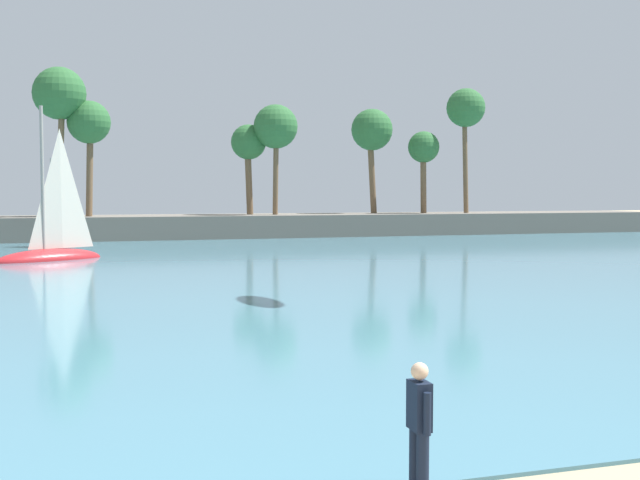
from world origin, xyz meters
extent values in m
cube|color=teal|center=(0.00, 56.62, 0.03)|extent=(220.00, 93.75, 0.06)
cube|color=slate|center=(0.00, 63.49, 0.90)|extent=(95.29, 6.00, 1.80)
cylinder|color=brown|center=(26.79, 63.74, 4.60)|extent=(0.66, 0.66, 5.62)
sphere|color=#2D6633|center=(26.79, 63.74, 7.39)|extent=(2.65, 2.65, 2.65)
cylinder|color=brown|center=(11.79, 64.30, 4.69)|extent=(0.70, 0.53, 5.79)
sphere|color=#2D6633|center=(11.79, 64.30, 7.57)|extent=(2.80, 2.80, 2.80)
cylinder|color=brown|center=(13.70, 63.06, 5.27)|extent=(0.47, 0.64, 6.96)
sphere|color=#2D6633|center=(13.70, 63.06, 8.75)|extent=(3.48, 3.48, 3.48)
cylinder|color=brown|center=(30.49, 63.31, 6.28)|extent=(0.52, 0.74, 8.97)
sphere|color=#2D6633|center=(30.49, 63.31, 10.76)|extent=(3.29, 3.29, 3.29)
cylinder|color=brown|center=(-0.46, 63.29, 5.27)|extent=(0.69, 0.79, 6.98)
sphere|color=#2D6633|center=(-0.46, 63.29, 8.75)|extent=(3.17, 3.17, 3.17)
cylinder|color=brown|center=(22.62, 65.09, 5.32)|extent=(0.84, 0.69, 7.08)
sphere|color=#2D6633|center=(22.62, 65.09, 8.85)|extent=(3.51, 3.51, 3.51)
cylinder|color=brown|center=(-2.50, 63.09, 6.28)|extent=(0.83, 0.89, 8.98)
sphere|color=#2D6633|center=(-2.50, 63.09, 10.76)|extent=(3.82, 3.82, 3.82)
cylinder|color=#141E33|center=(1.54, 9.52, 0.43)|extent=(0.15, 0.15, 0.86)
cylinder|color=#141E33|center=(1.54, 9.30, 0.43)|extent=(0.15, 0.15, 0.86)
cube|color=#141E33|center=(1.54, 9.41, 1.15)|extent=(0.21, 0.34, 0.58)
sphere|color=beige|center=(1.54, 9.41, 1.56)|extent=(0.21, 0.21, 0.21)
cylinder|color=#141E33|center=(1.54, 9.64, 1.11)|extent=(0.09, 0.09, 0.50)
cylinder|color=#141E33|center=(1.53, 9.18, 1.11)|extent=(0.09, 0.09, 0.50)
ellipsoid|color=red|center=(-3.14, 45.43, 0.06)|extent=(6.06, 4.42, 1.19)
cylinder|color=gray|center=(-3.40, 45.29, 4.36)|extent=(0.18, 0.18, 7.42)
pyramid|color=silver|center=(-2.52, 45.77, 3.81)|extent=(2.43, 1.44, 6.31)
ellipsoid|color=black|center=(-3.14, 56.62, 0.06)|extent=(2.00, 4.44, 0.86)
cylinder|color=gray|center=(-3.10, 56.83, 3.17)|extent=(0.13, 0.13, 5.36)
pyramid|color=silver|center=(-3.22, 56.11, 2.77)|extent=(0.46, 1.92, 4.55)
camera|label=1|loc=(-2.44, 0.79, 3.68)|focal=45.53mm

